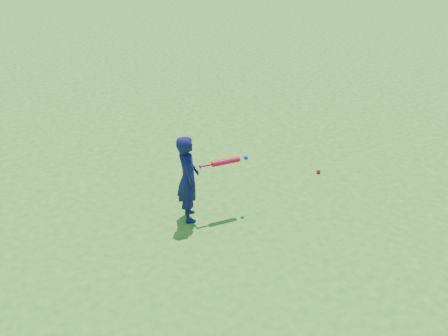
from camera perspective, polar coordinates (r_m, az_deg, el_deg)
The scene contains 4 objects.
ground at distance 7.17m, azimuth -9.04°, elevation -3.65°, with size 80.00×80.00×0.00m, color #32741B.
child at distance 6.42m, azimuth -4.14°, elevation -1.22°, with size 0.44×0.29×1.20m, color #0E1042.
ground_ball_red at distance 7.86m, azimuth 10.75°, elevation -0.38°, with size 0.06×0.06×0.06m, color red.
bat_swing at distance 6.46m, azimuth 0.36°, elevation 0.76°, with size 0.67×0.17×0.08m.
Camera 1 is at (-0.16, -6.05, 3.83)m, focal length 40.00 mm.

